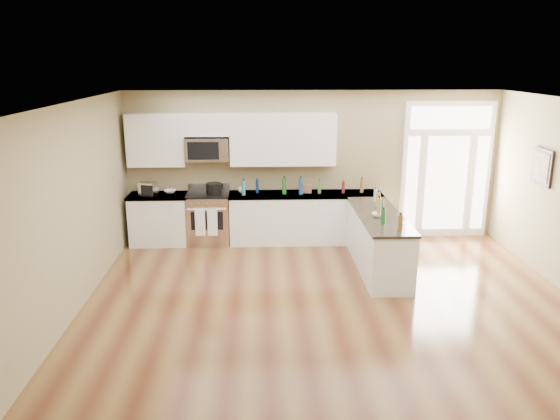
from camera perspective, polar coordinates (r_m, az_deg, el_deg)
The scene contains 19 objects.
ground at distance 7.05m, azimuth 6.39°, elevation -12.92°, with size 8.00×8.00×0.00m, color #562C18.
room_shell at distance 6.42m, azimuth 6.84°, elevation 0.64°, with size 8.00×8.00×8.00m.
back_cabinet_left at distance 10.41m, azimuth -12.43°, elevation -1.09°, with size 1.10×0.66×0.94m.
back_cabinet_right at distance 10.27m, azimuth 2.64°, elevation -0.96°, with size 2.85×0.66×0.94m.
peninsula_cabinet at distance 9.06m, azimuth 10.23°, elevation -3.48°, with size 0.69×2.32×0.94m.
upper_cabinet_left at distance 10.24m, azimuth -12.83°, elevation 7.14°, with size 1.04×0.33×0.95m, color white.
upper_cabinet_right at distance 10.07m, azimuth 0.31°, elevation 7.39°, with size 1.94×0.33×0.95m, color white.
upper_cabinet_short at distance 10.07m, azimuth -7.65°, elevation 8.84°, with size 0.82×0.33×0.40m, color white.
microwave at distance 10.09m, azimuth -7.59°, elevation 6.33°, with size 0.78×0.41×0.42m.
entry_door at distance 10.88m, azimuth 16.97°, elevation 4.00°, with size 1.70×0.10×2.60m.
wall_art_near at distance 9.59m, azimuth 25.71°, elevation 4.09°, with size 0.05×0.58×0.58m.
kitchen_range at distance 10.27m, azimuth -7.47°, elevation -0.84°, with size 0.78×0.69×1.08m.
stockpot at distance 10.10m, azimuth -6.94°, elevation 2.29°, with size 0.28×0.28×0.22m, color black.
toaster_oven at distance 10.22m, azimuth -13.61°, elevation 2.16°, with size 0.29×0.23×0.25m, color silver.
cardboard_box at distance 10.19m, azimuth 2.76°, elevation 2.31°, with size 0.20×0.15×0.17m, color brown.
bowl_left at distance 10.37m, azimuth -11.42°, elevation 1.92°, with size 0.22×0.22×0.05m, color white.
bowl_peninsula at distance 8.75m, azimuth 10.20°, elevation -0.49°, with size 0.19×0.19×0.06m, color white.
cup_counter at distance 10.19m, azimuth -4.03°, elevation 2.09°, with size 0.12×0.12×0.10m, color white.
counter_bottles at distance 9.49m, azimuth 5.37°, elevation 1.56°, with size 2.41×2.43×0.31m.
Camera 1 is at (-0.99, -6.13, 3.34)m, focal length 35.00 mm.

